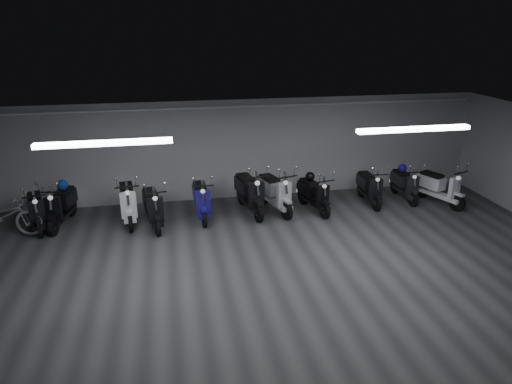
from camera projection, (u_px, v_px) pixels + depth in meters
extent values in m
cube|color=#353537|center=(278.00, 289.00, 8.84)|extent=(14.00, 10.00, 0.01)
cube|color=gray|center=(281.00, 145.00, 7.87)|extent=(14.00, 10.00, 0.01)
cube|color=#9B9B9D|center=(237.00, 150.00, 12.96)|extent=(14.00, 0.01, 2.80)
cube|color=white|center=(104.00, 143.00, 8.28)|extent=(2.40, 0.18, 0.08)
cube|color=white|center=(414.00, 129.00, 9.34)|extent=(2.40, 0.18, 0.08)
cylinder|color=white|center=(237.00, 107.00, 12.46)|extent=(13.60, 0.05, 0.05)
imported|color=silver|center=(1.00, 211.00, 10.84)|extent=(1.97, 1.02, 1.22)
sphere|color=navy|center=(62.00, 185.00, 11.48)|extent=(0.27, 0.27, 0.27)
sphere|color=black|center=(310.00, 176.00, 12.33)|extent=(0.25, 0.25, 0.25)
sphere|color=#1A0C8E|center=(403.00, 168.00, 13.13)|extent=(0.24, 0.24, 0.24)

